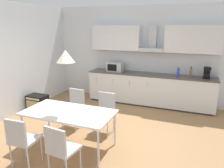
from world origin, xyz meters
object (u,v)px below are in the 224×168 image
dining_table (69,114)px  bottle_brown (191,72)px  coffee_maker (207,73)px  chair_near_left (21,137)px  chair_far_left (75,104)px  chair_near_right (60,147)px  pendant_lamp (66,56)px  bottle_blue (178,73)px  chair_far_right (105,109)px  guitar_amp (38,103)px  microwave (115,67)px

dining_table → bottle_brown: bearing=55.9°
coffee_maker → chair_near_left: size_ratio=0.34×
chair_far_left → chair_near_left: same height
chair_near_right → pendant_lamp: bearing=114.2°
bottle_blue → chair_near_left: 4.22m
bottle_blue → dining_table: bearing=-120.4°
bottle_blue → dining_table: bottle_blue is taller
dining_table → chair_far_right: chair_far_right is taller
coffee_maker → bottle_blue: 0.72m
chair_far_left → chair_near_left: size_ratio=1.00×
chair_near_left → pendant_lamp: 1.51m
chair_near_left → guitar_amp: chair_near_left is taller
dining_table → chair_near_left: 0.91m
guitar_amp → pendant_lamp: pendant_lamp is taller
bottle_brown → chair_far_right: size_ratio=0.33×
guitar_amp → pendant_lamp: 2.70m
dining_table → pendant_lamp: (0.00, 0.00, 1.07)m
chair_near_left → chair_far_right: bearing=65.3°
chair_near_left → bottle_blue: bearing=60.9°
dining_table → pendant_lamp: pendant_lamp is taller
chair_near_left → chair_far_left: bearing=89.9°
chair_near_right → chair_near_left: (-0.74, -0.00, 0.00)m
coffee_maker → bottle_blue: coffee_maker is taller
dining_table → chair_far_right: (0.38, 0.82, -0.15)m
coffee_maker → chair_near_left: coffee_maker is taller
guitar_amp → bottle_blue: bearing=24.2°
coffee_maker → chair_near_right: (-2.02, -3.73, -0.54)m
pendant_lamp → guitar_amp: bearing=145.2°
bottle_blue → bottle_brown: bearing=15.9°
chair_far_left → guitar_amp: bearing=162.7°
coffee_maker → bottle_blue: bearing=-174.6°
dining_table → pendant_lamp: size_ratio=5.23×
microwave → guitar_amp: bearing=-135.7°
chair_near_left → pendant_lamp: size_ratio=2.72×
bottle_brown → guitar_amp: 4.25m
coffee_maker → chair_near_left: bearing=-126.5°
bottle_blue → chair_far_right: bottle_blue is taller
guitar_amp → chair_near_left: bearing=-55.1°
coffee_maker → chair_near_left: (-2.76, -3.73, -0.54)m
bottle_brown → chair_far_right: bearing=-127.2°
chair_far_right → chair_far_left: same height
dining_table → guitar_amp: size_ratio=3.22×
bottle_blue → chair_far_left: bottle_blue is taller
bottle_blue → chair_far_right: 2.45m
chair_near_left → pendant_lamp: pendant_lamp is taller
microwave → coffee_maker: coffee_maker is taller
microwave → chair_near_right: bearing=-81.7°
chair_far_left → chair_near_left: bearing=-90.1°
microwave → chair_far_left: size_ratio=0.55×
coffee_maker → guitar_amp: coffee_maker is taller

